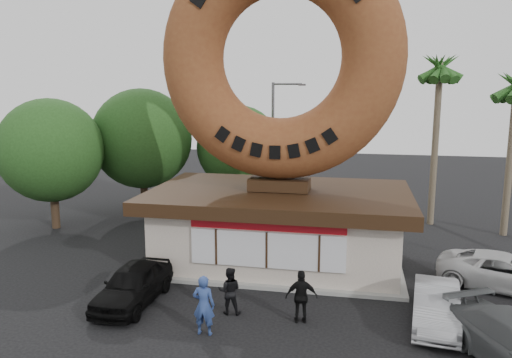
{
  "coord_description": "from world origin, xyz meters",
  "views": [
    {
      "loc": [
        3.24,
        -15.03,
        7.65
      ],
      "look_at": [
        -0.64,
        4.0,
        4.1
      ],
      "focal_mm": 35.0,
      "sensor_mm": 36.0,
      "label": 1
    }
  ],
  "objects_px": {
    "person_center": "(230,291)",
    "car_white": "(505,272)",
    "donut_shop": "(279,224)",
    "giant_donut": "(281,58)",
    "car_black": "(133,284)",
    "car_silver": "(436,305)",
    "person_left": "(204,305)",
    "person_right": "(301,297)",
    "street_lamp": "(275,139)"
  },
  "relations": [
    {
      "from": "person_center",
      "to": "car_white",
      "type": "bearing_deg",
      "value": -164.46
    },
    {
      "from": "person_center",
      "to": "donut_shop",
      "type": "bearing_deg",
      "value": -106.45
    },
    {
      "from": "donut_shop",
      "to": "giant_donut",
      "type": "distance_m",
      "value": 7.13
    },
    {
      "from": "person_center",
      "to": "car_black",
      "type": "xyz_separation_m",
      "value": [
        -3.6,
        0.11,
        -0.11
      ]
    },
    {
      "from": "person_center",
      "to": "car_silver",
      "type": "height_order",
      "value": "person_center"
    },
    {
      "from": "car_silver",
      "to": "person_left",
      "type": "bearing_deg",
      "value": -156.39
    },
    {
      "from": "person_right",
      "to": "person_left",
      "type": "bearing_deg",
      "value": 15.8
    },
    {
      "from": "person_center",
      "to": "car_white",
      "type": "relative_size",
      "value": 0.34
    },
    {
      "from": "car_white",
      "to": "street_lamp",
      "type": "bearing_deg",
      "value": 62.46
    },
    {
      "from": "donut_shop",
      "to": "person_right",
      "type": "bearing_deg",
      "value": -73.8
    },
    {
      "from": "donut_shop",
      "to": "car_silver",
      "type": "xyz_separation_m",
      "value": [
        5.96,
        -4.88,
        -1.1
      ]
    },
    {
      "from": "donut_shop",
      "to": "giant_donut",
      "type": "relative_size",
      "value": 1.1
    },
    {
      "from": "person_right",
      "to": "car_white",
      "type": "relative_size",
      "value": 0.37
    },
    {
      "from": "street_lamp",
      "to": "donut_shop",
      "type": "bearing_deg",
      "value": -79.5
    },
    {
      "from": "donut_shop",
      "to": "street_lamp",
      "type": "height_order",
      "value": "street_lamp"
    },
    {
      "from": "giant_donut",
      "to": "car_black",
      "type": "height_order",
      "value": "giant_donut"
    },
    {
      "from": "person_center",
      "to": "car_black",
      "type": "relative_size",
      "value": 0.39
    },
    {
      "from": "donut_shop",
      "to": "person_center",
      "type": "relative_size",
      "value": 6.8
    },
    {
      "from": "street_lamp",
      "to": "car_white",
      "type": "distance_m",
      "value": 16.1
    },
    {
      "from": "giant_donut",
      "to": "donut_shop",
      "type": "bearing_deg",
      "value": -90.0
    },
    {
      "from": "giant_donut",
      "to": "car_silver",
      "type": "height_order",
      "value": "giant_donut"
    },
    {
      "from": "car_silver",
      "to": "person_right",
      "type": "bearing_deg",
      "value": -163.38
    },
    {
      "from": "person_left",
      "to": "person_right",
      "type": "xyz_separation_m",
      "value": [
        2.91,
        1.42,
        -0.07
      ]
    },
    {
      "from": "donut_shop",
      "to": "person_left",
      "type": "relative_size",
      "value": 5.78
    },
    {
      "from": "street_lamp",
      "to": "person_center",
      "type": "distance_m",
      "value": 15.91
    },
    {
      "from": "person_center",
      "to": "street_lamp",
      "type": "bearing_deg",
      "value": -93.77
    },
    {
      "from": "car_silver",
      "to": "person_center",
      "type": "bearing_deg",
      "value": -168.22
    },
    {
      "from": "donut_shop",
      "to": "car_black",
      "type": "bearing_deg",
      "value": -129.96
    },
    {
      "from": "person_left",
      "to": "person_center",
      "type": "xyz_separation_m",
      "value": [
        0.42,
        1.59,
        -0.15
      ]
    },
    {
      "from": "person_right",
      "to": "car_black",
      "type": "height_order",
      "value": "person_right"
    },
    {
      "from": "donut_shop",
      "to": "street_lamp",
      "type": "relative_size",
      "value": 1.4
    },
    {
      "from": "person_left",
      "to": "person_center",
      "type": "height_order",
      "value": "person_left"
    },
    {
      "from": "person_left",
      "to": "car_silver",
      "type": "relative_size",
      "value": 0.48
    },
    {
      "from": "car_black",
      "to": "car_silver",
      "type": "xyz_separation_m",
      "value": [
        10.42,
        0.45,
        -0.05
      ]
    },
    {
      "from": "person_left",
      "to": "person_center",
      "type": "relative_size",
      "value": 1.18
    },
    {
      "from": "person_left",
      "to": "car_silver",
      "type": "xyz_separation_m",
      "value": [
        7.24,
        2.15,
        -0.31
      ]
    },
    {
      "from": "car_black",
      "to": "car_white",
      "type": "relative_size",
      "value": 0.86
    },
    {
      "from": "person_right",
      "to": "giant_donut",
      "type": "bearing_deg",
      "value": -84.05
    },
    {
      "from": "donut_shop",
      "to": "car_white",
      "type": "relative_size",
      "value": 2.28
    },
    {
      "from": "donut_shop",
      "to": "car_black",
      "type": "relative_size",
      "value": 2.66
    },
    {
      "from": "person_right",
      "to": "car_white",
      "type": "height_order",
      "value": "person_right"
    },
    {
      "from": "car_black",
      "to": "giant_donut",
      "type": "bearing_deg",
      "value": 51.17
    },
    {
      "from": "person_right",
      "to": "street_lamp",
      "type": "bearing_deg",
      "value": -87.63
    },
    {
      "from": "donut_shop",
      "to": "car_white",
      "type": "distance_m",
      "value": 9.14
    },
    {
      "from": "person_center",
      "to": "car_white",
      "type": "distance_m",
      "value": 10.7
    },
    {
      "from": "person_left",
      "to": "person_center",
      "type": "bearing_deg",
      "value": -105.44
    },
    {
      "from": "donut_shop",
      "to": "person_left",
      "type": "bearing_deg",
      "value": -100.34
    },
    {
      "from": "donut_shop",
      "to": "person_right",
      "type": "distance_m",
      "value": 5.9
    },
    {
      "from": "street_lamp",
      "to": "person_center",
      "type": "height_order",
      "value": "street_lamp"
    },
    {
      "from": "giant_donut",
      "to": "person_right",
      "type": "relative_size",
      "value": 5.68
    }
  ]
}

